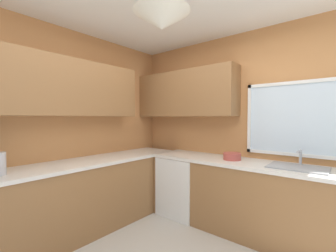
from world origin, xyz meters
TOP-DOWN VIEW (x-y plane):
  - room_shell at (-0.75, 0.53)m, footprint 3.61×3.57m
  - counter_run_left at (-1.44, 0.00)m, footprint 0.65×3.18m
  - counter_run_back at (0.21, 1.42)m, footprint 2.70×0.65m
  - dishwasher at (-0.78, 1.39)m, footprint 0.60×0.60m
  - sink_assembly at (0.70, 1.42)m, footprint 0.57×0.40m
  - bowl at (-0.04, 1.42)m, footprint 0.22×0.22m

SIDE VIEW (x-z plane):
  - dishwasher at x=-0.78m, z-range 0.00..0.84m
  - counter_run_left at x=-1.44m, z-range 0.00..0.89m
  - counter_run_back at x=0.21m, z-range 0.00..0.89m
  - sink_assembly at x=0.70m, z-range 0.80..1.00m
  - bowl at x=-0.04m, z-range 0.89..0.98m
  - room_shell at x=-0.75m, z-range 0.50..3.15m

